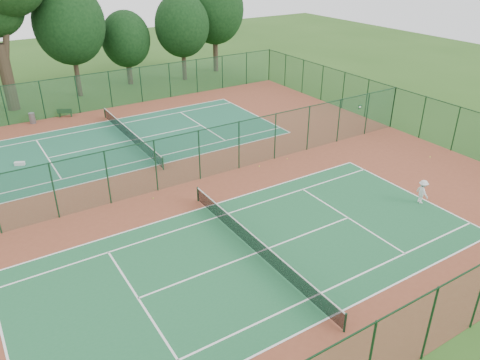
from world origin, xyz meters
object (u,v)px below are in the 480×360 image
at_px(bench, 65,113).
at_px(kit_bag, 20,164).
at_px(player_near, 422,192).
at_px(trash_bin, 32,118).

relative_size(bench, kit_bag, 1.91).
height_order(player_near, kit_bag, player_near).
distance_m(trash_bin, bench, 2.83).
relative_size(player_near, bench, 1.14).
relative_size(trash_bin, kit_bag, 1.34).
bearing_deg(player_near, trash_bin, 46.05).
xyz_separation_m(player_near, kit_bag, (-19.74, 18.83, -0.64)).
bearing_deg(bench, player_near, -37.83).
relative_size(player_near, kit_bag, 2.17).
distance_m(trash_bin, kit_bag, 8.99).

